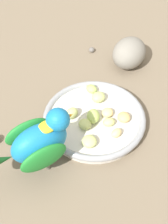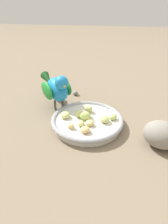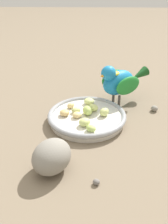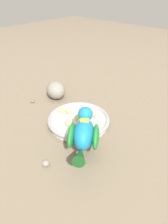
{
  "view_description": "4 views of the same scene",
  "coord_description": "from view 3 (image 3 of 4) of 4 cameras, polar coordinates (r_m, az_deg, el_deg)",
  "views": [
    {
      "loc": [
        -0.04,
        0.49,
        0.62
      ],
      "look_at": [
        -0.0,
        -0.01,
        0.04
      ],
      "focal_mm": 53.27,
      "sensor_mm": 36.0,
      "label": 1
    },
    {
      "loc": [
        -0.6,
        -0.06,
        0.41
      ],
      "look_at": [
        -0.05,
        0.0,
        0.07
      ],
      "focal_mm": 33.1,
      "sensor_mm": 36.0,
      "label": 2
    },
    {
      "loc": [
        -0.02,
        -0.76,
        0.46
      ],
      "look_at": [
        -0.03,
        -0.02,
        0.04
      ],
      "focal_mm": 45.67,
      "sensor_mm": 36.0,
      "label": 3
    },
    {
      "loc": [
        0.43,
        0.43,
        0.48
      ],
      "look_at": [
        -0.04,
        0.01,
        0.06
      ],
      "focal_mm": 32.06,
      "sensor_mm": 36.0,
      "label": 4
    }
  ],
  "objects": [
    {
      "name": "apple_piece_9",
      "position": [
        0.86,
        -1.43,
        -0.57
      ],
      "size": [
        0.04,
        0.04,
        0.02
      ],
      "primitive_type": "ellipsoid",
      "rotation": [
        0.0,
        0.0,
        0.92
      ],
      "color": "#E5C67F",
      "rests_on": "feeding_bowl"
    },
    {
      "name": "apple_piece_6",
      "position": [
        0.93,
        1.02,
        2.17
      ],
      "size": [
        0.04,
        0.04,
        0.02
      ],
      "primitive_type": "ellipsoid",
      "rotation": [
        0.0,
        0.0,
        0.14
      ],
      "color": "#C6D17A",
      "rests_on": "feeding_bowl"
    },
    {
      "name": "pebble_1",
      "position": [
        0.96,
        13.9,
        0.7
      ],
      "size": [
        0.03,
        0.03,
        0.02
      ],
      "primitive_type": "ellipsoid",
      "rotation": [
        0.0,
        0.0,
        5.55
      ],
      "color": "gray",
      "rests_on": "ground_plane"
    },
    {
      "name": "apple_piece_2",
      "position": [
        0.87,
        4.08,
        -0.0
      ],
      "size": [
        0.04,
        0.04,
        0.02
      ],
      "primitive_type": "ellipsoid",
      "rotation": [
        0.0,
        0.0,
        4.01
      ],
      "color": "#C6D17A",
      "rests_on": "feeding_bowl"
    },
    {
      "name": "feeding_bowl",
      "position": [
        0.87,
        0.58,
        -1.06
      ],
      "size": [
        0.24,
        0.24,
        0.03
      ],
      "color": "beige",
      "rests_on": "ground_plane"
    },
    {
      "name": "apple_piece_0",
      "position": [
        0.87,
        0.75,
        0.31
      ],
      "size": [
        0.03,
        0.04,
        0.03
      ],
      "primitive_type": "ellipsoid",
      "rotation": [
        0.0,
        0.0,
        4.76
      ],
      "color": "#B2CC66",
      "rests_on": "feeding_bowl"
    },
    {
      "name": "parrot",
      "position": [
        0.96,
        7.11,
        6.21
      ],
      "size": [
        0.19,
        0.15,
        0.15
      ],
      "rotation": [
        0.0,
        0.0,
        -2.51
      ],
      "color": "#59544C",
      "rests_on": "ground_plane"
    },
    {
      "name": "ground_plane",
      "position": [
        0.89,
        2.22,
        -1.73
      ],
      "size": [
        4.0,
        4.0,
        0.0
      ],
      "primitive_type": "plane",
      "color": "#756651"
    },
    {
      "name": "apple_piece_8",
      "position": [
        0.91,
        -2.66,
        1.34
      ],
      "size": [
        0.03,
        0.03,
        0.02
      ],
      "primitive_type": "ellipsoid",
      "rotation": [
        0.0,
        0.0,
        4.01
      ],
      "color": "#E5C67F",
      "rests_on": "feeding_bowl"
    },
    {
      "name": "rock_large",
      "position": [
        0.68,
        -6.5,
        -8.86
      ],
      "size": [
        0.13,
        0.13,
        0.08
      ],
      "primitive_type": "ellipsoid",
      "rotation": [
        0.0,
        0.0,
        4.25
      ],
      "color": "gray",
      "rests_on": "ground_plane"
    },
    {
      "name": "apple_piece_5",
      "position": [
        0.87,
        -3.93,
        -0.14
      ],
      "size": [
        0.04,
        0.04,
        0.02
      ],
      "primitive_type": "ellipsoid",
      "rotation": [
        0.0,
        0.0,
        1.87
      ],
      "color": "tan",
      "rests_on": "feeding_bowl"
    },
    {
      "name": "apple_piece_1",
      "position": [
        0.88,
        -1.62,
        0.37
      ],
      "size": [
        0.03,
        0.03,
        0.02
      ],
      "primitive_type": "ellipsoid",
      "rotation": [
        0.0,
        0.0,
        3.44
      ],
      "color": "#C6D17A",
      "rests_on": "feeding_bowl"
    },
    {
      "name": "apple_piece_3",
      "position": [
        0.89,
        1.86,
        0.86
      ],
      "size": [
        0.04,
        0.04,
        0.02
      ],
      "primitive_type": "ellipsoid",
      "rotation": [
        0.0,
        0.0,
        2.63
      ],
      "color": "#C6D17A",
      "rests_on": "feeding_bowl"
    },
    {
      "name": "apple_piece_4",
      "position": [
        0.79,
        1.41,
        -3.28
      ],
      "size": [
        0.04,
        0.04,
        0.02
      ],
      "primitive_type": "ellipsoid",
      "rotation": [
        0.0,
        0.0,
        5.69
      ],
      "color": "#B2CC66",
      "rests_on": "feeding_bowl"
    },
    {
      "name": "pebble_0",
      "position": [
        0.66,
        2.18,
        -13.81
      ],
      "size": [
        0.02,
        0.02,
        0.01
      ],
      "primitive_type": "ellipsoid",
      "rotation": [
        0.0,
        0.0,
        5.35
      ],
      "color": "slate",
      "rests_on": "ground_plane"
    },
    {
      "name": "apple_piece_7",
      "position": [
        0.82,
        0.11,
        -2.04
      ],
      "size": [
        0.05,
        0.04,
        0.02
      ],
      "primitive_type": "ellipsoid",
      "rotation": [
        0.0,
        0.0,
        3.72
      ],
      "color": "#C6D17A",
      "rests_on": "feeding_bowl"
    }
  ]
}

